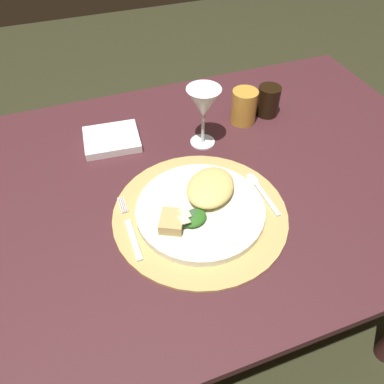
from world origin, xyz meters
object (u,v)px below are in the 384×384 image
(dining_table, at_px, (164,222))
(fork, at_px, (131,230))
(napkin, at_px, (112,139))
(amber_tumbler, at_px, (244,107))
(spoon, at_px, (258,187))
(wine_glass, at_px, (203,105))
(dinner_plate, at_px, (200,210))
(dark_tumbler, at_px, (268,101))

(dining_table, height_order, fork, fork)
(napkin, xyz_separation_m, amber_tumbler, (0.35, -0.03, 0.04))
(napkin, bearing_deg, fork, -94.61)
(fork, bearing_deg, spoon, 4.33)
(wine_glass, bearing_deg, dining_table, -141.56)
(dinner_plate, relative_size, dark_tumbler, 3.28)
(spoon, relative_size, dark_tumbler, 1.68)
(wine_glass, xyz_separation_m, dark_tumbler, (0.21, 0.06, -0.07))
(amber_tumbler, xyz_separation_m, dark_tumbler, (0.08, 0.01, -0.00))
(spoon, distance_m, dark_tumbler, 0.31)
(dark_tumbler, bearing_deg, fork, -148.31)
(napkin, xyz_separation_m, wine_glass, (0.22, -0.08, 0.10))
(spoon, bearing_deg, napkin, 134.32)
(dinner_plate, bearing_deg, fork, 179.07)
(spoon, distance_m, amber_tumbler, 0.27)
(spoon, distance_m, wine_glass, 0.23)
(fork, distance_m, wine_glass, 0.35)
(dining_table, bearing_deg, wine_glass, 38.44)
(spoon, height_order, amber_tumbler, amber_tumbler)
(spoon, relative_size, napkin, 1.00)
(spoon, relative_size, amber_tumbler, 1.51)
(dining_table, relative_size, wine_glass, 9.46)
(fork, distance_m, napkin, 0.30)
(spoon, bearing_deg, dinner_plate, -170.47)
(fork, height_order, wine_glass, wine_glass)
(dinner_plate, relative_size, wine_glass, 1.74)
(fork, xyz_separation_m, wine_glass, (0.24, 0.22, 0.10))
(wine_glass, xyz_separation_m, amber_tumbler, (0.14, 0.05, -0.07))
(dinner_plate, distance_m, fork, 0.15)
(napkin, bearing_deg, amber_tumbler, -4.83)
(dining_table, height_order, dinner_plate, dinner_plate)
(dining_table, bearing_deg, napkin, 109.57)
(dark_tumbler, bearing_deg, dinner_plate, -137.23)
(amber_tumbler, bearing_deg, dining_table, -149.48)
(amber_tumbler, bearing_deg, napkin, 175.17)
(napkin, bearing_deg, dinner_plate, -67.76)
(fork, relative_size, spoon, 1.25)
(dinner_plate, height_order, dark_tumbler, dark_tumbler)
(dining_table, xyz_separation_m, spoon, (0.20, -0.08, 0.14))
(dinner_plate, xyz_separation_m, napkin, (-0.12, 0.31, -0.00))
(dinner_plate, xyz_separation_m, fork, (-0.15, 0.00, -0.01))
(amber_tumbler, relative_size, dark_tumbler, 1.11)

